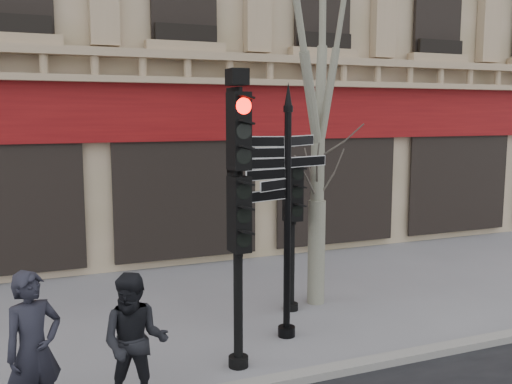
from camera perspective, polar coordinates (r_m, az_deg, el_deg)
ground at (r=9.32m, az=1.53°, el=-14.68°), size 80.00×80.00×0.00m
kerb at (r=8.14m, az=5.71°, el=-17.72°), size 80.00×0.25×0.12m
fingerpost at (r=8.87m, az=3.19°, el=2.34°), size 1.87×1.87×4.05m
traffic_signal_main at (r=7.75m, az=-1.85°, el=0.87°), size 0.47×0.35×4.16m
traffic_signal_secondary at (r=10.20m, az=3.60°, el=-1.62°), size 0.47×0.35×2.71m
plane_tree at (r=10.67m, az=6.41°, el=17.38°), size 2.87×2.87×7.62m
pedestrian_a at (r=7.08m, az=-21.36°, el=-14.62°), size 0.80×0.70×1.85m
pedestrian_b at (r=7.20m, az=-12.03°, el=-14.52°), size 1.00×0.89×1.70m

